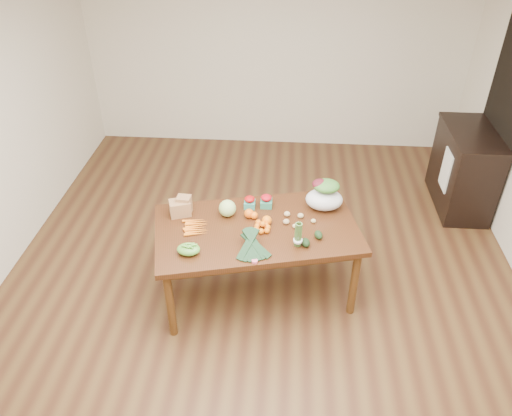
# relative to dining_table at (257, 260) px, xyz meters

# --- Properties ---
(floor) EXTENTS (6.00, 6.00, 0.00)m
(floor) POSITION_rel_dining_table_xyz_m (0.03, 0.05, -0.38)
(floor) COLOR #55391D
(floor) RESTS_ON ground
(room_walls) EXTENTS (5.02, 6.02, 2.70)m
(room_walls) POSITION_rel_dining_table_xyz_m (0.03, 0.05, 0.97)
(room_walls) COLOR silver
(room_walls) RESTS_ON floor
(dining_table) EXTENTS (1.92, 1.34, 0.75)m
(dining_table) POSITION_rel_dining_table_xyz_m (0.00, 0.00, 0.00)
(dining_table) COLOR #411D0F
(dining_table) RESTS_ON floor
(doorway_dark) EXTENTS (0.02, 1.00, 2.10)m
(doorway_dark) POSITION_rel_dining_table_xyz_m (2.51, 1.65, 0.68)
(doorway_dark) COLOR black
(doorway_dark) RESTS_ON floor
(cabinet) EXTENTS (0.52, 1.02, 0.94)m
(cabinet) POSITION_rel_dining_table_xyz_m (2.25, 1.63, 0.10)
(cabinet) COLOR black
(cabinet) RESTS_ON floor
(dish_towel) EXTENTS (0.02, 0.28, 0.45)m
(dish_towel) POSITION_rel_dining_table_xyz_m (1.99, 1.45, 0.18)
(dish_towel) COLOR white
(dish_towel) RESTS_ON cabinet
(paper_bag) EXTENTS (0.28, 0.25, 0.17)m
(paper_bag) POSITION_rel_dining_table_xyz_m (-0.70, 0.14, 0.46)
(paper_bag) COLOR #A17948
(paper_bag) RESTS_ON dining_table
(cabbage) EXTENTS (0.15, 0.15, 0.15)m
(cabbage) POSITION_rel_dining_table_xyz_m (-0.27, 0.16, 0.45)
(cabbage) COLOR #BEDC7F
(cabbage) RESTS_ON dining_table
(strawberry_basket_a) EXTENTS (0.12, 0.12, 0.09)m
(strawberry_basket_a) POSITION_rel_dining_table_xyz_m (-0.09, 0.30, 0.42)
(strawberry_basket_a) COLOR #B10F0B
(strawberry_basket_a) RESTS_ON dining_table
(strawberry_basket_b) EXTENTS (0.13, 0.13, 0.10)m
(strawberry_basket_b) POSITION_rel_dining_table_xyz_m (0.06, 0.33, 0.42)
(strawberry_basket_b) COLOR red
(strawberry_basket_b) RESTS_ON dining_table
(orange_a) EXTENTS (0.09, 0.09, 0.09)m
(orange_a) POSITION_rel_dining_table_xyz_m (-0.08, 0.14, 0.42)
(orange_a) COLOR orange
(orange_a) RESTS_ON dining_table
(orange_b) EXTENTS (0.07, 0.07, 0.07)m
(orange_b) POSITION_rel_dining_table_xyz_m (-0.03, 0.13, 0.41)
(orange_b) COLOR orange
(orange_b) RESTS_ON dining_table
(orange_c) EXTENTS (0.09, 0.09, 0.09)m
(orange_c) POSITION_rel_dining_table_xyz_m (0.08, 0.05, 0.42)
(orange_c) COLOR #F6570F
(orange_c) RESTS_ON dining_table
(mandarin_cluster) EXTENTS (0.22, 0.22, 0.08)m
(mandarin_cluster) POSITION_rel_dining_table_xyz_m (0.05, -0.02, 0.42)
(mandarin_cluster) COLOR orange
(mandarin_cluster) RESTS_ON dining_table
(carrots) EXTENTS (0.27, 0.29, 0.03)m
(carrots) POSITION_rel_dining_table_xyz_m (-0.53, -0.05, 0.39)
(carrots) COLOR orange
(carrots) RESTS_ON dining_table
(snap_pea_bag) EXTENTS (0.19, 0.14, 0.08)m
(snap_pea_bag) POSITION_rel_dining_table_xyz_m (-0.52, -0.39, 0.42)
(snap_pea_bag) COLOR green
(snap_pea_bag) RESTS_ON dining_table
(kale_bunch) EXTENTS (0.40, 0.46, 0.16)m
(kale_bunch) POSITION_rel_dining_table_xyz_m (-0.01, -0.36, 0.45)
(kale_bunch) COLOR black
(kale_bunch) RESTS_ON dining_table
(asparagus_bundle) EXTENTS (0.10, 0.13, 0.26)m
(asparagus_bundle) POSITION_rel_dining_table_xyz_m (0.35, -0.23, 0.50)
(asparagus_bundle) COLOR #4F7F3A
(asparagus_bundle) RESTS_ON dining_table
(potato_a) EXTENTS (0.06, 0.05, 0.05)m
(potato_a) POSITION_rel_dining_table_xyz_m (0.25, 0.07, 0.40)
(potato_a) COLOR tan
(potato_a) RESTS_ON dining_table
(potato_b) EXTENTS (0.05, 0.04, 0.04)m
(potato_b) POSITION_rel_dining_table_xyz_m (0.33, 0.01, 0.39)
(potato_b) COLOR #D8B07C
(potato_b) RESTS_ON dining_table
(potato_c) EXTENTS (0.06, 0.05, 0.05)m
(potato_c) POSITION_rel_dining_table_xyz_m (0.38, 0.17, 0.40)
(potato_c) COLOR #D3BC7A
(potato_c) RESTS_ON dining_table
(potato_d) EXTENTS (0.06, 0.05, 0.05)m
(potato_d) POSITION_rel_dining_table_xyz_m (0.26, 0.18, 0.40)
(potato_d) COLOR tan
(potato_d) RESTS_ON dining_table
(potato_e) EXTENTS (0.05, 0.04, 0.04)m
(potato_e) POSITION_rel_dining_table_xyz_m (0.49, 0.10, 0.39)
(potato_e) COLOR #CABA74
(potato_e) RESTS_ON dining_table
(avocado_a) EXTENTS (0.09, 0.11, 0.07)m
(avocado_a) POSITION_rel_dining_table_xyz_m (0.42, -0.22, 0.41)
(avocado_a) COLOR black
(avocado_a) RESTS_ON dining_table
(avocado_b) EXTENTS (0.09, 0.11, 0.06)m
(avocado_b) POSITION_rel_dining_table_xyz_m (0.53, -0.11, 0.41)
(avocado_b) COLOR black
(avocado_b) RESTS_ON dining_table
(salad_bag) EXTENTS (0.39, 0.32, 0.26)m
(salad_bag) POSITION_rel_dining_table_xyz_m (0.59, 0.34, 0.51)
(salad_bag) COLOR silver
(salad_bag) RESTS_ON dining_table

